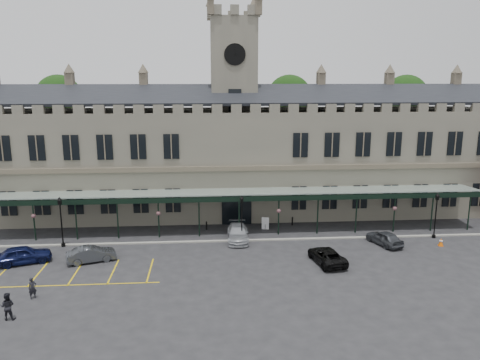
{
  "coord_description": "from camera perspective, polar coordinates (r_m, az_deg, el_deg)",
  "views": [
    {
      "loc": [
        -3.23,
        -37.63,
        15.64
      ],
      "look_at": [
        0.0,
        6.0,
        6.0
      ],
      "focal_mm": 35.0,
      "sensor_mm": 36.0,
      "label": 1
    }
  ],
  "objects": [
    {
      "name": "car_van",
      "position": [
        41.31,
        10.54,
        -9.08
      ],
      "size": [
        2.88,
        4.93,
        1.29
      ],
      "primitive_type": "imported",
      "rotation": [
        0.0,
        0.0,
        3.31
      ],
      "color": "black",
      "rests_on": "ground"
    },
    {
      "name": "clock_tower",
      "position": [
        53.79,
        -0.8,
        9.73
      ],
      "size": [
        5.6,
        5.6,
        24.8
      ],
      "color": "#5F5B4F",
      "rests_on": "ground"
    },
    {
      "name": "sign_board",
      "position": [
        49.28,
        3.1,
        -5.32
      ],
      "size": [
        0.75,
        0.24,
        1.31
      ],
      "rotation": [
        0.0,
        0.0,
        -0.25
      ],
      "color": "black",
      "rests_on": "ground"
    },
    {
      "name": "tree_behind_right",
      "position": [
        68.36,
        19.51,
        9.36
      ],
      "size": [
        6.0,
        6.0,
        16.0
      ],
      "color": "#332314",
      "rests_on": "ground"
    },
    {
      "name": "car_taxi",
      "position": [
        46.03,
        -0.27,
        -6.49
      ],
      "size": [
        2.19,
        5.02,
        1.44
      ],
      "primitive_type": "imported",
      "rotation": [
        0.0,
        0.0,
        -0.04
      ],
      "color": "#A5A8AD",
      "rests_on": "ground"
    },
    {
      "name": "car_right_a",
      "position": [
        46.89,
        17.2,
        -6.75
      ],
      "size": [
        2.86,
        4.33,
        1.37
      ],
      "primitive_type": "imported",
      "rotation": [
        0.0,
        0.0,
        3.48
      ],
      "color": "#36393D",
      "rests_on": "ground"
    },
    {
      "name": "bollard_left",
      "position": [
        49.29,
        -4.11,
        -5.57
      ],
      "size": [
        0.15,
        0.15,
        0.87
      ],
      "primitive_type": "cylinder",
      "color": "black",
      "rests_on": "ground"
    },
    {
      "name": "person_b",
      "position": [
        35.26,
        -26.49,
        -13.61
      ],
      "size": [
        0.93,
        0.73,
        1.88
      ],
      "primitive_type": "imported",
      "rotation": [
        0.0,
        0.0,
        3.16
      ],
      "color": "black",
      "rests_on": "ground"
    },
    {
      "name": "lamp_post_left",
      "position": [
        46.76,
        -20.99,
        -4.27
      ],
      "size": [
        0.46,
        0.46,
        4.85
      ],
      "color": "black",
      "rests_on": "ground"
    },
    {
      "name": "tree_behind_mid",
      "position": [
        63.7,
        6.01,
        9.82
      ],
      "size": [
        6.0,
        6.0,
        16.0
      ],
      "color": "#332314",
      "rests_on": "ground"
    },
    {
      "name": "bollard_right",
      "position": [
        50.88,
        6.4,
        -5.02
      ],
      "size": [
        0.16,
        0.16,
        0.92
      ],
      "primitive_type": "cylinder",
      "color": "black",
      "rests_on": "ground"
    },
    {
      "name": "person_a",
      "position": [
        37.63,
        -23.98,
        -11.96
      ],
      "size": [
        0.69,
        0.65,
        1.58
      ],
      "primitive_type": "imported",
      "rotation": [
        0.0,
        0.0,
        0.65
      ],
      "color": "black",
      "rests_on": "ground"
    },
    {
      "name": "car_left_a",
      "position": [
        44.58,
        -24.93,
        -8.26
      ],
      "size": [
        4.93,
        3.26,
        1.56
      ],
      "primitive_type": "imported",
      "rotation": [
        0.0,
        0.0,
        1.91
      ],
      "color": "#0C1239",
      "rests_on": "ground"
    },
    {
      "name": "traffic_cone",
      "position": [
        48.54,
        23.29,
        -6.97
      ],
      "size": [
        0.47,
        0.47,
        0.75
      ],
      "rotation": [
        0.0,
        0.0,
        0.03
      ],
      "color": "#DA5806",
      "rests_on": "ground"
    },
    {
      "name": "lamp_post_right",
      "position": [
        49.92,
        22.79,
        -3.55
      ],
      "size": [
        0.44,
        0.44,
        4.62
      ],
      "color": "black",
      "rests_on": "ground"
    },
    {
      "name": "canopy",
      "position": [
        47.11,
        -0.13,
        -3.89
      ],
      "size": [
        50.0,
        4.1,
        4.3
      ],
      "color": "#8C9E93",
      "rests_on": "ground"
    },
    {
      "name": "kerb",
      "position": [
        45.98,
        0.05,
        -7.38
      ],
      "size": [
        60.0,
        0.4,
        0.12
      ],
      "primitive_type": "cube",
      "color": "gray",
      "rests_on": "ground"
    },
    {
      "name": "tree_behind_left",
      "position": [
        65.45,
        -21.18,
        9.13
      ],
      "size": [
        6.0,
        6.0,
        16.0
      ],
      "color": "#332314",
      "rests_on": "ground"
    },
    {
      "name": "station_building",
      "position": [
        54.42,
        -0.77,
        2.72
      ],
      "size": [
        60.0,
        10.36,
        17.3
      ],
      "color": "#5F5B4F",
      "rests_on": "ground"
    },
    {
      "name": "lamp_post_mid",
      "position": [
        44.84,
        0.22,
        -4.25
      ],
      "size": [
        0.44,
        0.44,
        4.67
      ],
      "color": "black",
      "rests_on": "ground"
    },
    {
      "name": "car_left_b",
      "position": [
        42.87,
        -17.67,
        -8.61
      ],
      "size": [
        4.39,
        2.72,
        1.36
      ],
      "primitive_type": "imported",
      "rotation": [
        0.0,
        0.0,
        1.9
      ],
      "color": "#36393D",
      "rests_on": "ground"
    },
    {
      "name": "ground",
      "position": [
        40.88,
        0.63,
        -10.07
      ],
      "size": [
        140.0,
        140.0,
        0.0
      ],
      "primitive_type": "plane",
      "color": "#232326"
    },
    {
      "name": "parking_markings",
      "position": [
        40.82,
        -19.54,
        -10.86
      ],
      "size": [
        16.0,
        6.0,
        0.01
      ],
      "primitive_type": null,
      "color": "gold",
      "rests_on": "ground"
    }
  ]
}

